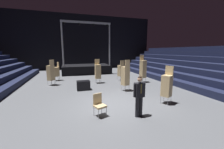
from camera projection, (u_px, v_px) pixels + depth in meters
The scene contains 14 objects.
ground_plane at pixel (112, 104), 7.18m from camera, with size 22.00×30.00×0.10m, color #515459.
arena_end_wall at pixel (82, 42), 20.60m from camera, with size 22.00×0.30×8.00m, color black.
bleacher_bank_right at pixel (214, 66), 10.33m from camera, with size 5.25×24.00×3.15m.
stage_riser at pixel (86, 68), 17.16m from camera, with size 5.70×3.59×5.88m.
man_with_tie at pixel (139, 94), 5.61m from camera, with size 0.57×0.28×1.73m.
chair_stack_front_left at pixel (121, 70), 12.72m from camera, with size 0.55×0.55×1.88m.
chair_stack_front_right at pixel (51, 73), 10.88m from camera, with size 0.62×0.62×2.05m.
chair_stack_mid_left at pixel (167, 85), 7.03m from camera, with size 0.59×0.59×1.96m.
chair_stack_mid_right at pixel (98, 71), 11.62m from camera, with size 0.47×0.47×2.05m.
chair_stack_mid_centre at pixel (125, 75), 9.35m from camera, with size 0.55×0.55×2.14m.
chair_stack_rear_left at pixel (56, 71), 12.64m from camera, with size 0.57×0.57×1.71m.
chair_stack_rear_right at pixel (143, 69), 11.92m from camera, with size 0.51×0.51×2.39m.
equipment_road_case at pixel (83, 85), 9.67m from camera, with size 0.90×0.60×0.65m, color black.
loose_chair_near_man at pixel (99, 104), 5.77m from camera, with size 0.57×0.57×0.95m.
Camera 1 is at (-2.04, -6.50, 2.72)m, focal length 21.99 mm.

